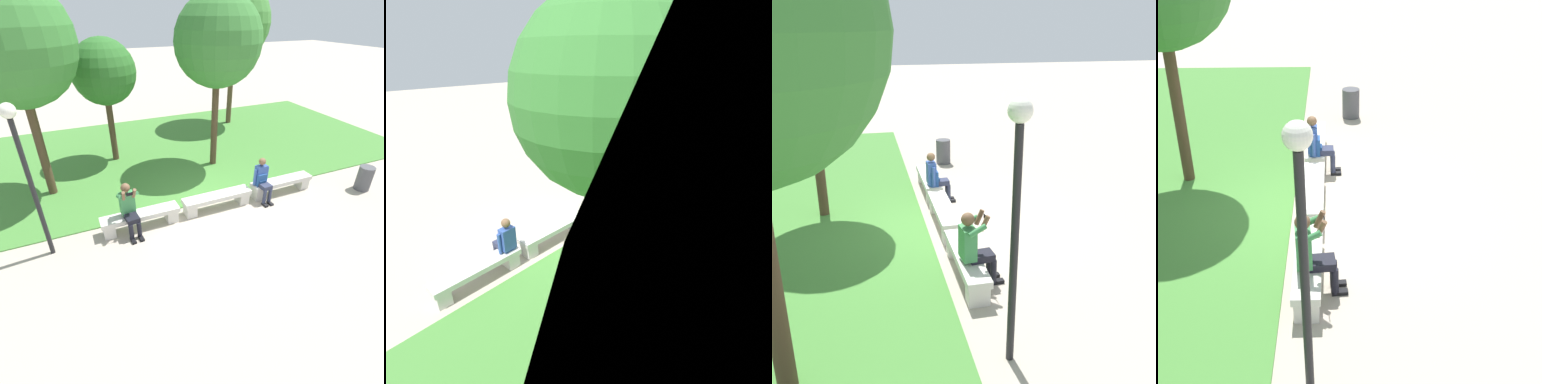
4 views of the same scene
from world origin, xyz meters
TOP-DOWN VIEW (x-y plane):
  - ground_plane at (0.00, 0.00)m, footprint 80.00×80.00m
  - bench_main at (-2.14, 0.00)m, footprint 1.97×0.40m
  - bench_near at (0.00, 0.00)m, footprint 1.97×0.40m
  - bench_mid at (2.14, 0.00)m, footprint 1.97×0.40m
  - person_photographer at (-2.41, -0.08)m, footprint 0.50×0.75m
  - person_distant at (1.38, -0.07)m, footprint 0.48×0.68m
  - backpack at (1.36, -0.02)m, footprint 0.28×0.24m
  - tree_behind_wall at (1.17, 2.56)m, footprint 2.61×2.61m
  - trash_bin at (4.58, -0.83)m, footprint 0.44×0.44m
  - lamp_post at (-4.25, -0.10)m, footprint 0.28×0.28m

SIDE VIEW (x-z plane):
  - ground_plane at x=0.00m, z-range 0.00..0.00m
  - bench_main at x=-2.14m, z-range 0.08..0.53m
  - bench_near at x=0.00m, z-range 0.08..0.53m
  - bench_mid at x=2.14m, z-range 0.08..0.53m
  - trash_bin at x=4.58m, z-range 0.00..0.75m
  - backpack at x=1.36m, z-range 0.41..0.84m
  - person_distant at x=1.38m, z-range 0.04..1.30m
  - person_photographer at x=-2.41m, z-range 0.08..1.40m
  - lamp_post at x=-4.25m, z-range 0.56..3.96m
  - tree_behind_wall at x=1.17m, z-range 1.30..6.55m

